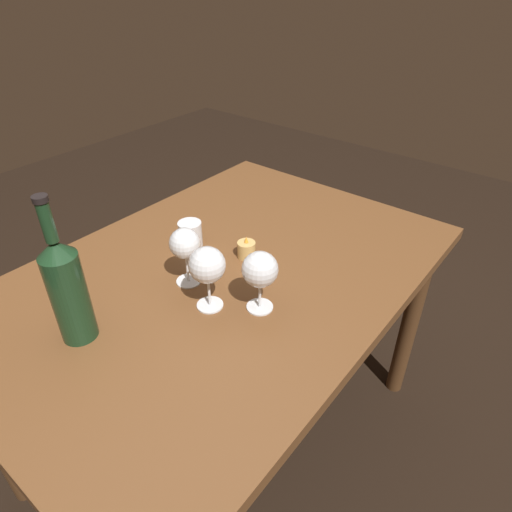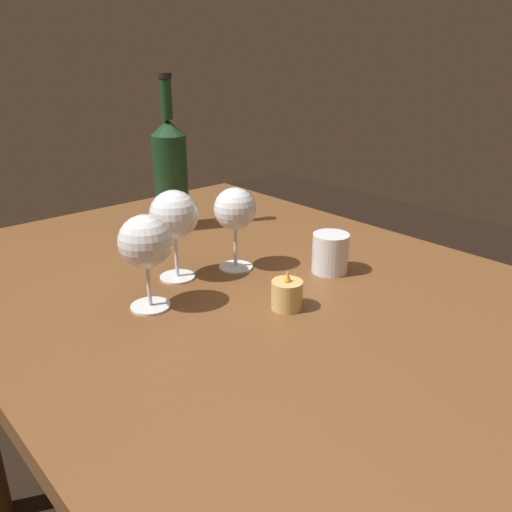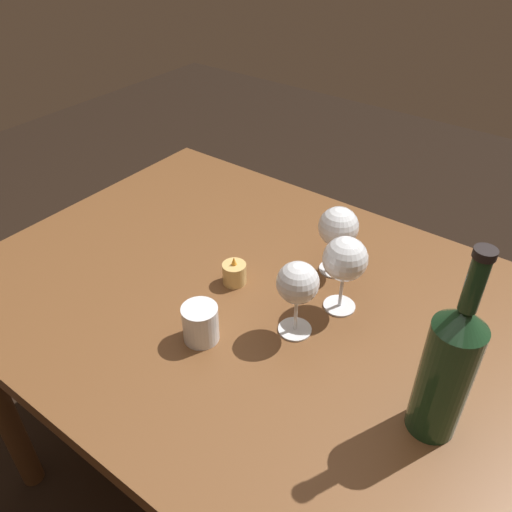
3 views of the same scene
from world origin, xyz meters
TOP-DOWN VIEW (x-y plane):
  - ground_plane at (0.00, 0.00)m, footprint 6.00×6.00m
  - dining_table at (0.00, 0.00)m, footprint 1.30×0.90m
  - wine_glass_left at (-0.13, -0.08)m, footprint 0.09×0.09m
  - wine_glass_right at (-0.05, -0.18)m, footprint 0.09×0.09m
  - wine_glass_centre at (-0.09, 0.03)m, footprint 0.08×0.08m
  - wine_bottle at (-0.38, 0.08)m, footprint 0.08×0.08m
  - water_tumbler at (0.04, 0.16)m, footprint 0.07×0.07m
  - votive_candle at (0.10, -0.01)m, footprint 0.05×0.05m

SIDE VIEW (x-z plane):
  - ground_plane at x=0.00m, z-range 0.00..0.00m
  - dining_table at x=0.00m, z-range 0.28..1.02m
  - votive_candle at x=0.10m, z-range 0.73..0.80m
  - water_tumbler at x=0.04m, z-range 0.74..0.81m
  - wine_glass_right at x=-0.05m, z-range 0.77..0.93m
  - wine_glass_centre at x=-0.09m, z-range 0.78..0.94m
  - wine_glass_left at x=-0.13m, z-range 0.78..0.94m
  - wine_bottle at x=-0.38m, z-range 0.70..1.05m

